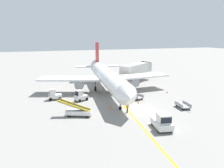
# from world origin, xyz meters

# --- Properties ---
(ground_plane) EXTENTS (300.00, 300.00, 0.00)m
(ground_plane) POSITION_xyz_m (0.00, 0.00, 0.00)
(ground_plane) COLOR gray
(taxi_line_yellow) EXTENTS (11.67, 79.23, 0.01)m
(taxi_line_yellow) POSITION_xyz_m (-1.56, 5.00, 0.00)
(taxi_line_yellow) COLOR yellow
(taxi_line_yellow) RESTS_ON ground
(airliner) EXTENTS (28.32, 35.30, 10.10)m
(airliner) POSITION_xyz_m (-1.48, 13.23, 3.42)
(airliner) COLOR white
(airliner) RESTS_ON ground
(jet_bridge) EXTENTS (11.82, 9.54, 4.85)m
(jet_bridge) POSITION_xyz_m (9.91, 21.03, 3.54)
(jet_bridge) COLOR beige
(jet_bridge) RESTS_ON ground
(pushback_tug) EXTENTS (2.58, 3.91, 2.20)m
(pushback_tug) POSITION_xyz_m (-1.09, -7.91, 0.99)
(pushback_tug) COLOR silver
(pushback_tug) RESTS_ON ground
(baggage_tug_near_wing) EXTENTS (2.73, 2.21, 2.10)m
(baggage_tug_near_wing) POSITION_xyz_m (-8.16, 8.53, 0.93)
(baggage_tug_near_wing) COLOR silver
(baggage_tug_near_wing) RESTS_ON ground
(baggage_tug_by_cargo_door) EXTENTS (2.47, 1.45, 2.10)m
(baggage_tug_by_cargo_door) POSITION_xyz_m (-12.61, 11.08, 0.93)
(baggage_tug_by_cargo_door) COLOR silver
(baggage_tug_by_cargo_door) RESTS_ON ground
(belt_loader_forward_hold) EXTENTS (5.07, 3.21, 2.59)m
(belt_loader_forward_hold) POSITION_xyz_m (-10.26, 0.76, 0.78)
(belt_loader_forward_hold) COLOR silver
(belt_loader_forward_hold) RESTS_ON ground
(baggage_cart_loaded) EXTENTS (1.90, 3.83, 0.94)m
(baggage_cart_loaded) POSITION_xyz_m (6.94, -1.45, 0.47)
(baggage_cart_loaded) COLOR #A5A5A8
(baggage_cart_loaded) RESTS_ON ground
(baggage_cart_empty_trailing) EXTENTS (2.34, 3.82, 0.94)m
(baggage_cart_empty_trailing) POSITION_xyz_m (2.03, 6.32, 0.47)
(baggage_cart_empty_trailing) COLOR #A5A5A8
(baggage_cart_empty_trailing) RESTS_ON ground
(ground_crew_marshaller) EXTENTS (0.36, 0.24, 1.70)m
(ground_crew_marshaller) POSITION_xyz_m (-2.69, -0.38, 0.91)
(ground_crew_marshaller) COLOR #26262D
(ground_crew_marshaller) RESTS_ON ground
(safety_cone_nose_left) EXTENTS (0.36, 0.36, 0.44)m
(safety_cone_nose_left) POSITION_xyz_m (10.25, 8.24, 0.22)
(safety_cone_nose_left) COLOR orange
(safety_cone_nose_left) RESTS_ON ground
(safety_cone_nose_right) EXTENTS (0.36, 0.36, 0.44)m
(safety_cone_nose_right) POSITION_xyz_m (5.08, 15.96, 0.22)
(safety_cone_nose_right) COLOR orange
(safety_cone_nose_right) RESTS_ON ground
(safety_cone_wingtip_left) EXTENTS (0.36, 0.36, 0.44)m
(safety_cone_wingtip_left) POSITION_xyz_m (1.22, 3.56, 0.22)
(safety_cone_wingtip_left) COLOR orange
(safety_cone_wingtip_left) RESTS_ON ground
(safety_cone_wingtip_right) EXTENTS (0.36, 0.36, 0.44)m
(safety_cone_wingtip_right) POSITION_xyz_m (-4.46, 2.55, 0.22)
(safety_cone_wingtip_right) COLOR orange
(safety_cone_wingtip_right) RESTS_ON ground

